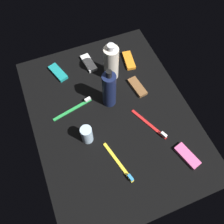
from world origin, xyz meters
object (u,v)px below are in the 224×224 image
Objects in this scene: deodorant_stick at (87,135)px; toothbrush_red at (151,125)px; lotion_bottle at (109,90)px; bodywash_bottle at (111,63)px; snack_bar_brown at (137,87)px; snack_bar_pink at (187,156)px; toothbrush_green at (75,108)px; toothbrush_yellow at (120,164)px; snack_bar_teal at (58,72)px; snack_bar_white at (88,63)px; snack_bar_orange at (129,60)px.

deodorant_stick is 26.10cm from toothbrush_red.
lotion_bottle reaches higher than bodywash_bottle.
toothbrush_red is 1.63× the size of snack_bar_brown.
bodywash_bottle is (-12.85, 5.95, -0.48)cm from lotion_bottle.
lotion_bottle is 39.06cm from snack_bar_pink.
toothbrush_red is 17.96cm from snack_bar_pink.
toothbrush_red is at bearing 33.89° from lotion_bottle.
toothbrush_green is at bearing -126.43° from toothbrush_red.
bodywash_bottle is at bearing 162.72° from toothbrush_yellow.
bodywash_bottle is at bearing 47.10° from snack_bar_teal.
bodywash_bottle is 48.58cm from snack_bar_pink.
deodorant_stick is 16.51cm from toothbrush_yellow.
bodywash_bottle is 1.06× the size of toothbrush_yellow.
snack_bar_white is at bearing 174.58° from toothbrush_yellow.
snack_bar_pink is at bearing 22.84° from toothbrush_red.
bodywash_bottle reaches higher than snack_bar_orange.
snack_bar_pink is at bearing 57.53° from deodorant_stick.
toothbrush_yellow is 1.71× the size of snack_bar_orange.
deodorant_stick is (25.64, -20.09, -4.28)cm from bodywash_bottle.
snack_bar_white is 1.00× the size of snack_bar_orange.
toothbrush_red is at bearing 80.84° from deodorant_stick.
lotion_bottle is 28.94cm from toothbrush_yellow.
toothbrush_yellow is at bearing 15.78° from toothbrush_green.
toothbrush_yellow is (14.11, 7.72, -3.73)cm from deodorant_stick.
lotion_bottle is 25.51cm from snack_bar_orange.
toothbrush_green is at bearing -38.83° from snack_bar_white.
lotion_bottle is 1.09× the size of bodywash_bottle.
toothbrush_yellow is 1.71× the size of snack_bar_teal.
snack_bar_orange is at bearing 66.41° from snack_bar_white.
toothbrush_green is (-29.21, -8.26, 0.00)cm from toothbrush_yellow.
bodywash_bottle is at bearing 30.29° from snack_bar_white.
toothbrush_red is 41.98cm from snack_bar_white.
deodorant_stick reaches higher than snack_bar_white.
snack_bar_pink is (56.45, 20.02, 0.00)cm from snack_bar_white.
snack_bar_brown is at bearing 144.83° from toothbrush_yellow.
toothbrush_yellow is 50.12cm from snack_bar_white.
snack_bar_brown is (20.82, 15.76, 0.00)cm from snack_bar_white.
snack_bar_white is at bearing -150.57° from snack_bar_brown.
snack_bar_orange is 15.46cm from snack_bar_brown.
toothbrush_red reaches higher than snack_bar_orange.
toothbrush_yellow is at bearing -120.58° from snack_bar_pink.
snack_bar_teal is at bearing -145.22° from toothbrush_red.
snack_bar_teal is (-22.87, -16.27, -8.35)cm from lotion_bottle.
snack_bar_white is at bearing -175.79° from lotion_bottle.
deodorant_stick is at bearing -38.07° from bodywash_bottle.
deodorant_stick is 15.57cm from toothbrush_green.
deodorant_stick is 0.49× the size of toothbrush_yellow.
snack_bar_teal is at bearing -175.57° from toothbrush_green.
bodywash_bottle is 1.06× the size of toothbrush_green.
snack_bar_teal is at bearing -176.58° from deodorant_stick.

